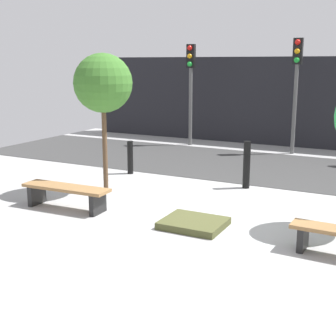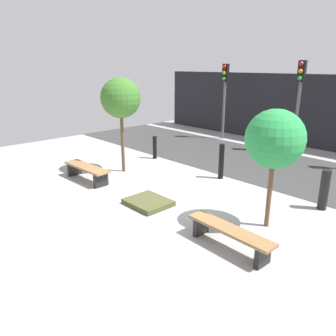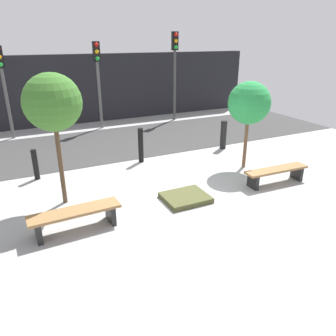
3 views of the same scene
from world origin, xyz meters
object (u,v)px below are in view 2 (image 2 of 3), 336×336
bollard_center (324,190)px  tree_behind_left_bench (121,98)px  bollard_far_left (155,147)px  bench_left (87,170)px  tree_behind_right_bench (275,139)px  traffic_light_west (225,88)px  bollard_left (221,162)px  planter_bed (148,202)px  bench_right (230,234)px  traffic_light_mid_west (299,90)px

bollard_center → tree_behind_left_bench: bearing=-162.9°
bollard_far_left → bench_left: bearing=-81.6°
tree_behind_right_bench → traffic_light_west: traffic_light_west is taller
tree_behind_left_bench → bench_left: bearing=-90.0°
bollard_far_left → traffic_light_west: 5.07m
tree_behind_left_bench → bollard_left: (2.66, 1.77, -1.84)m
bench_left → planter_bed: (2.66, 0.20, -0.27)m
bench_left → bollard_far_left: 3.17m
tree_behind_left_bench → bollard_left: bearing=33.7°
bench_right → tree_behind_left_bench: size_ratio=0.61×
bench_right → bollard_far_left: bearing=153.8°
tree_behind_right_bench → tree_behind_left_bench: bearing=180.0°
bench_left → bollard_center: bollard_center is taller
traffic_light_mid_west → bollard_left: bearing=-90.0°
tree_behind_left_bench → traffic_light_west: (-0.89, 6.43, -0.01)m
tree_behind_left_bench → bollard_far_left: size_ratio=3.54×
tree_behind_left_bench → tree_behind_right_bench: bearing=0.0°
bollard_far_left → tree_behind_left_bench: bearing=-75.4°
bench_left → bollard_center: (5.77, 3.13, 0.16)m
bench_left → bollard_far_left: bollard_far_left is taller
tree_behind_left_bench → bollard_center: size_ratio=3.04×
tree_behind_right_bench → bollard_far_left: tree_behind_right_bench is taller
tree_behind_left_bench → tree_behind_right_bench: tree_behind_left_bench is taller
bench_left → tree_behind_left_bench: (0.00, 1.36, 2.05)m
planter_bed → tree_behind_right_bench: 3.45m
tree_behind_right_bench → bollard_left: bearing=146.3°
bollard_left → traffic_light_west: traffic_light_west is taller
planter_bed → traffic_light_mid_west: (0.00, 7.59, 2.39)m
tree_behind_right_bench → bollard_left: size_ratio=2.35×
tree_behind_left_bench → bollard_far_left: tree_behind_left_bench is taller
planter_bed → tree_behind_right_bench: size_ratio=0.42×
bench_right → bollard_far_left: 6.57m
planter_bed → tree_behind_left_bench: (-2.66, 1.16, 2.32)m
planter_bed → traffic_light_west: traffic_light_west is taller
bollard_center → traffic_light_west: size_ratio=0.29×
tree_behind_left_bench → bollard_left: size_ratio=2.78×
bollard_far_left → planter_bed: bearing=-43.3°
planter_bed → tree_behind_left_bench: bearing=156.4°
bench_left → bench_right: bearing=-2.3°
bench_right → traffic_light_mid_west: traffic_light_mid_west is taller
bench_left → planter_bed: bearing=2.0°
bollard_center → traffic_light_west: bearing=145.1°
tree_behind_right_bench → bollard_center: bearing=75.4°
tree_behind_right_bench → bollard_center: 2.33m
bench_left → bench_right: bench_left is taller
traffic_light_mid_west → bench_left: bearing=-108.8°
bench_right → traffic_light_west: 10.17m
bench_left → bollard_left: bollard_left is taller
traffic_light_west → bench_left: bearing=-83.5°
bench_left → tree_behind_left_bench: tree_behind_left_bench is taller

